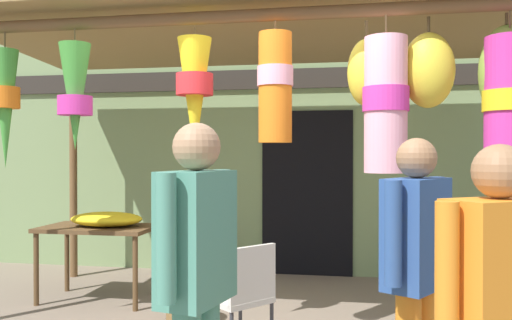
% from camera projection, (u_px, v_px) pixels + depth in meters
% --- Properties ---
extents(shop_facade, '(9.28, 0.29, 3.86)m').
position_uv_depth(shop_facade, '(286.00, 118.00, 6.86)').
color(shop_facade, '#7A9360').
rests_on(shop_facade, ground_plane).
extents(market_stall_canopy, '(5.25, 2.45, 2.79)m').
position_uv_depth(market_stall_canopy, '(269.00, 50.00, 4.89)').
color(market_stall_canopy, brown).
rests_on(market_stall_canopy, ground_plane).
extents(display_table, '(1.12, 0.68, 0.75)m').
position_uv_depth(display_table, '(99.00, 235.00, 5.53)').
color(display_table, brown).
rests_on(display_table, ground_plane).
extents(flower_heap_on_table, '(0.73, 0.51, 0.14)m').
position_uv_depth(flower_heap_on_table, '(108.00, 219.00, 5.51)').
color(flower_heap_on_table, yellow).
rests_on(flower_heap_on_table, display_table).
extents(folding_chair, '(0.56, 0.56, 0.84)m').
position_uv_depth(folding_chair, '(243.00, 292.00, 3.87)').
color(folding_chair, beige).
rests_on(folding_chair, ground_plane).
extents(wicker_basket_by_table, '(0.39, 0.39, 0.26)m').
position_uv_depth(wicker_basket_by_table, '(188.00, 307.00, 4.83)').
color(wicker_basket_by_table, brown).
rests_on(wicker_basket_by_table, ground_plane).
extents(vendor_in_orange, '(0.39, 0.52, 1.56)m').
position_uv_depth(vendor_in_orange, '(416.00, 261.00, 2.88)').
color(vendor_in_orange, orange).
rests_on(vendor_in_orange, ground_plane).
extents(shopper_by_bananas, '(0.50, 0.41, 1.51)m').
position_uv_depth(shopper_by_bananas, '(499.00, 312.00, 2.05)').
color(shopper_by_bananas, '#B23347').
rests_on(shopper_by_bananas, ground_plane).
extents(passerby_at_right, '(0.30, 0.58, 1.62)m').
position_uv_depth(passerby_at_right, '(197.00, 269.00, 2.50)').
color(passerby_at_right, '#4C8E7A').
rests_on(passerby_at_right, ground_plane).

